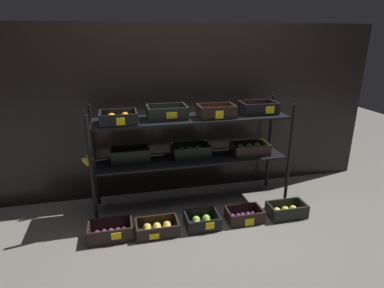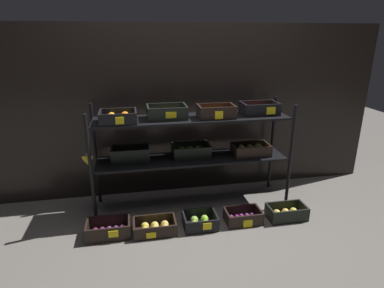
{
  "view_description": "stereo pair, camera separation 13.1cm",
  "coord_description": "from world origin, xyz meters",
  "px_view_note": "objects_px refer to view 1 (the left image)",
  "views": [
    {
      "loc": [
        -0.68,
        -2.87,
        1.66
      ],
      "look_at": [
        0.0,
        0.0,
        0.65
      ],
      "focal_mm": 29.94,
      "sensor_mm": 36.0,
      "label": 1
    },
    {
      "loc": [
        -0.55,
        -2.89,
        1.66
      ],
      "look_at": [
        0.0,
        0.0,
        0.65
      ],
      "focal_mm": 29.94,
      "sensor_mm": 36.0,
      "label": 2
    }
  ],
  "objects_px": {
    "crate_ground_apple_gold": "(157,228)",
    "crate_ground_right_plum": "(244,216)",
    "crate_ground_plum": "(111,232)",
    "crate_ground_rightmost_apple_gold": "(286,211)",
    "crate_ground_apple_green": "(202,221)",
    "display_rack": "(192,137)"
  },
  "relations": [
    {
      "from": "crate_ground_rightmost_apple_gold",
      "to": "display_rack",
      "type": "bearing_deg",
      "value": 151.91
    },
    {
      "from": "display_rack",
      "to": "crate_ground_plum",
      "type": "height_order",
      "value": "display_rack"
    },
    {
      "from": "crate_ground_apple_gold",
      "to": "crate_ground_right_plum",
      "type": "bearing_deg",
      "value": 1.04
    },
    {
      "from": "crate_ground_apple_gold",
      "to": "crate_ground_right_plum",
      "type": "relative_size",
      "value": 1.12
    },
    {
      "from": "crate_ground_apple_green",
      "to": "crate_ground_right_plum",
      "type": "height_order",
      "value": "crate_ground_apple_green"
    },
    {
      "from": "crate_ground_right_plum",
      "to": "crate_ground_rightmost_apple_gold",
      "type": "height_order",
      "value": "crate_ground_rightmost_apple_gold"
    },
    {
      "from": "crate_ground_plum",
      "to": "crate_ground_apple_green",
      "type": "bearing_deg",
      "value": -1.14
    },
    {
      "from": "crate_ground_plum",
      "to": "crate_ground_right_plum",
      "type": "height_order",
      "value": "crate_ground_plum"
    },
    {
      "from": "crate_ground_plum",
      "to": "crate_ground_apple_green",
      "type": "height_order",
      "value": "crate_ground_plum"
    },
    {
      "from": "display_rack",
      "to": "crate_ground_apple_gold",
      "type": "height_order",
      "value": "display_rack"
    },
    {
      "from": "crate_ground_apple_gold",
      "to": "crate_ground_apple_green",
      "type": "height_order",
      "value": "crate_ground_apple_green"
    },
    {
      "from": "crate_ground_apple_gold",
      "to": "crate_ground_apple_green",
      "type": "relative_size",
      "value": 1.23
    },
    {
      "from": "crate_ground_plum",
      "to": "crate_ground_apple_green",
      "type": "relative_size",
      "value": 1.23
    },
    {
      "from": "crate_ground_apple_gold",
      "to": "crate_ground_right_plum",
      "type": "height_order",
      "value": "crate_ground_right_plum"
    },
    {
      "from": "crate_ground_apple_gold",
      "to": "crate_ground_apple_green",
      "type": "bearing_deg",
      "value": 2.02
    },
    {
      "from": "crate_ground_right_plum",
      "to": "crate_ground_plum",
      "type": "bearing_deg",
      "value": 179.27
    },
    {
      "from": "display_rack",
      "to": "crate_ground_right_plum",
      "type": "xyz_separation_m",
      "value": [
        0.4,
        -0.43,
        -0.68
      ]
    },
    {
      "from": "crate_ground_plum",
      "to": "crate_ground_rightmost_apple_gold",
      "type": "distance_m",
      "value": 1.65
    },
    {
      "from": "crate_ground_apple_green",
      "to": "crate_ground_right_plum",
      "type": "distance_m",
      "value": 0.41
    },
    {
      "from": "crate_ground_apple_gold",
      "to": "crate_ground_right_plum",
      "type": "xyz_separation_m",
      "value": [
        0.82,
        0.01,
        -0.0
      ]
    },
    {
      "from": "display_rack",
      "to": "crate_ground_apple_gold",
      "type": "xyz_separation_m",
      "value": [
        -0.42,
        -0.44,
        -0.68
      ]
    },
    {
      "from": "display_rack",
      "to": "crate_ground_rightmost_apple_gold",
      "type": "bearing_deg",
      "value": -28.09
    }
  ]
}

